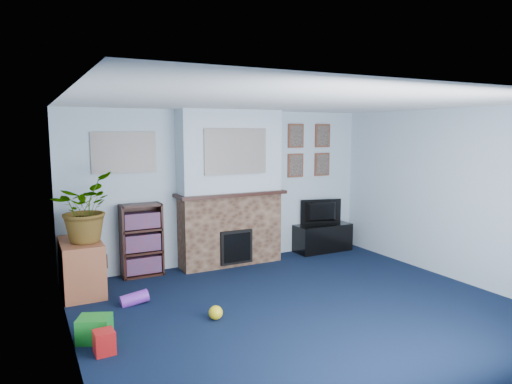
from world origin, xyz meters
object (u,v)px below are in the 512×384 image
television (322,212)px  bookshelf (142,242)px  tv_stand (322,238)px  sideboard (81,266)px

television → bookshelf: (-3.12, 0.06, -0.18)m
tv_stand → bookshelf: size_ratio=0.95×
tv_stand → sideboard: (-3.99, -0.28, 0.12)m
television → tv_stand: bearing=104.0°
tv_stand → television: size_ratio=1.34×
television → sideboard: television is taller
tv_stand → sideboard: sideboard is taller
bookshelf → sideboard: 0.95m
tv_stand → bookshelf: (-3.12, 0.08, 0.28)m
bookshelf → sideboard: size_ratio=1.19×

